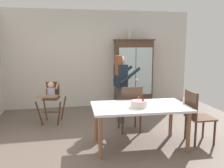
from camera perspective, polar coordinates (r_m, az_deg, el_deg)
The scene contains 10 objects.
ground_plane at distance 4.83m, azimuth 2.00°, elevation -12.57°, with size 6.24×6.24×0.00m, color #66564C.
wall_back at distance 7.07m, azimuth -3.06°, elevation 5.79°, with size 5.32×0.06×2.70m, color beige.
china_cabinet at distance 7.06m, azimuth 4.97°, elevation 2.58°, with size 1.09×0.48×1.91m.
ceramic_vase at distance 6.98m, azimuth 4.08°, elevation 11.29°, with size 0.13×0.13×0.27m.
high_chair_with_toddler at distance 5.74m, azimuth -13.87°, elevation -2.42°, with size 0.69×0.78×0.95m.
adult_person at distance 5.57m, azimuth 2.08°, elevation 0.80°, with size 0.56×0.55×1.53m.
dining_table at distance 4.34m, azimuth 6.43°, elevation -6.10°, with size 1.69×1.00×0.74m.
birthday_cake at distance 4.22m, azimuth 6.19°, elevation -4.57°, with size 0.28×0.28×0.19m.
dining_chair_far_side at distance 5.00m, azimuth 4.34°, elevation -5.08°, with size 0.45×0.45×0.96m.
dining_chair_right_end at distance 4.75m, azimuth 18.72°, elevation -6.39°, with size 0.45×0.45×0.96m.
Camera 1 is at (-1.08, -4.34, 1.83)m, focal length 39.59 mm.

